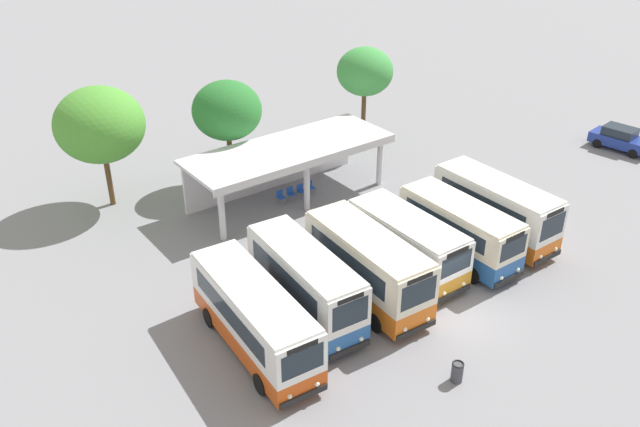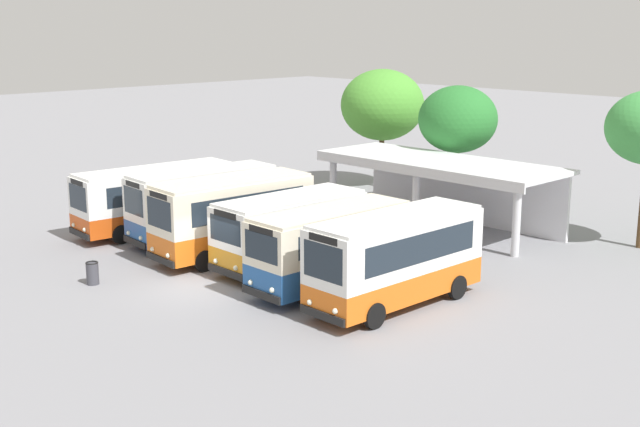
{
  "view_description": "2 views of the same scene",
  "coord_description": "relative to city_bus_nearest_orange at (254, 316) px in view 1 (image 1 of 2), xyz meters",
  "views": [
    {
      "loc": [
        -19.49,
        -15.36,
        18.7
      ],
      "look_at": [
        -2.01,
        8.05,
        2.45
      ],
      "focal_mm": 36.99,
      "sensor_mm": 36.0,
      "label": 1
    },
    {
      "loc": [
        25.08,
        -17.8,
        9.97
      ],
      "look_at": [
        -0.25,
        6.64,
        1.82
      ],
      "focal_mm": 46.6,
      "sensor_mm": 36.0,
      "label": 2
    }
  ],
  "objects": [
    {
      "name": "roadside_tree_east_of_canopy",
      "position": [
        17.7,
        14.06,
        3.67
      ],
      "size": [
        3.84,
        3.84,
        7.08
      ],
      "color": "brown",
      "rests_on": "ground"
    },
    {
      "name": "waiting_chair_end_by_column",
      "position": [
        8.11,
        10.24,
        -1.22
      ],
      "size": [
        0.45,
        0.45,
        0.86
      ],
      "color": "slate",
      "rests_on": "ground"
    },
    {
      "name": "roadside_tree_behind_canopy",
      "position": [
        7.13,
        14.32,
        3.16
      ],
      "size": [
        4.2,
        4.2,
        6.71
      ],
      "color": "brown",
      "rests_on": "ground"
    },
    {
      "name": "city_bus_fifth_blue",
      "position": [
        12.17,
        -0.15,
        -0.02
      ],
      "size": [
        2.39,
        6.95,
        3.11
      ],
      "color": "black",
      "rests_on": "ground"
    },
    {
      "name": "city_bus_second_in_row",
      "position": [
        3.04,
        0.6,
        0.1
      ],
      "size": [
        2.68,
        7.29,
        3.35
      ],
      "color": "black",
      "rests_on": "ground"
    },
    {
      "name": "city_bus_far_end_green",
      "position": [
        15.21,
        0.1,
        0.11
      ],
      "size": [
        2.4,
        7.32,
        3.36
      ],
      "color": "black",
      "rests_on": "ground"
    },
    {
      "name": "waiting_chair_fourth_seat",
      "position": [
        10.28,
        10.21,
        -1.22
      ],
      "size": [
        0.45,
        0.45,
        0.86
      ],
      "color": "slate",
      "rests_on": "ground"
    },
    {
      "name": "ground_plane",
      "position": [
        8.65,
        -3.72,
        -1.74
      ],
      "size": [
        180.0,
        180.0,
        0.0
      ],
      "primitive_type": "plane",
      "color": "gray"
    },
    {
      "name": "city_bus_fourth_amber",
      "position": [
        9.13,
        0.52,
        -0.05
      ],
      "size": [
        2.53,
        6.77,
        3.04
      ],
      "color": "black",
      "rests_on": "ground"
    },
    {
      "name": "litter_bin_apron",
      "position": [
        5.4,
        -6.47,
        -1.29
      ],
      "size": [
        0.49,
        0.49,
        0.9
      ],
      "color": "#3F3F47",
      "rests_on": "ground"
    },
    {
      "name": "parked_car_flank",
      "position": [
        31.83,
        2.71,
        -0.92
      ],
      "size": [
        2.3,
        4.28,
        1.62
      ],
      "color": "black",
      "rests_on": "ground"
    },
    {
      "name": "terminal_canopy",
      "position": [
        8.98,
        11.06,
        0.82
      ],
      "size": [
        12.52,
        4.59,
        3.4
      ],
      "color": "silver",
      "rests_on": "ground"
    },
    {
      "name": "waiting_chair_second_from_end",
      "position": [
        8.83,
        10.22,
        -1.22
      ],
      "size": [
        0.45,
        0.45,
        0.86
      ],
      "color": "slate",
      "rests_on": "ground"
    },
    {
      "name": "city_bus_nearest_orange",
      "position": [
        0.0,
        0.0,
        0.0
      ],
      "size": [
        2.81,
        8.13,
        3.14
      ],
      "color": "black",
      "rests_on": "ground"
    },
    {
      "name": "waiting_chair_middle_seat",
      "position": [
        9.56,
        10.18,
        -1.22
      ],
      "size": [
        0.45,
        0.45,
        0.86
      ],
      "color": "slate",
      "rests_on": "ground"
    },
    {
      "name": "roadside_tree_west_of_canopy",
      "position": [
        0.04,
        16.25,
        3.3
      ],
      "size": [
        5.06,
        5.06,
        7.21
      ],
      "color": "brown",
      "rests_on": "ground"
    },
    {
      "name": "city_bus_middle_cream",
      "position": [
        6.08,
        -0.07,
        0.14
      ],
      "size": [
        2.75,
        7.38,
        3.43
      ],
      "color": "black",
      "rests_on": "ground"
    }
  ]
}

